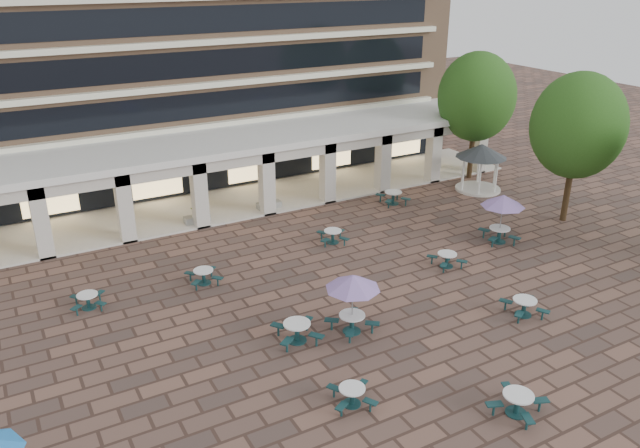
# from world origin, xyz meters

# --- Properties ---
(ground) EXTENTS (120.00, 120.00, 0.00)m
(ground) POSITION_xyz_m (0.00, 0.00, 0.00)
(ground) COLOR brown
(ground) RESTS_ON ground
(retail_arcade) EXTENTS (42.00, 6.60, 4.40)m
(retail_arcade) POSITION_xyz_m (0.00, 14.80, 3.00)
(retail_arcade) COLOR white
(retail_arcade) RESTS_ON ground
(picnic_table_1) EXTENTS (1.84, 1.84, 0.70)m
(picnic_table_1) POSITION_xyz_m (-2.79, -5.40, 0.42)
(picnic_table_1) COLOR #153D41
(picnic_table_1) RESTS_ON ground
(picnic_table_2) EXTENTS (2.16, 2.16, 0.79)m
(picnic_table_2) POSITION_xyz_m (1.88, -8.53, 0.47)
(picnic_table_2) COLOR #153D41
(picnic_table_2) RESTS_ON ground
(picnic_table_3) EXTENTS (2.02, 2.02, 0.77)m
(picnic_table_3) POSITION_xyz_m (6.90, -3.94, 0.46)
(picnic_table_3) COLOR #153D41
(picnic_table_3) RESTS_ON ground
(picnic_table_5) EXTENTS (2.10, 2.10, 0.84)m
(picnic_table_5) POSITION_xyz_m (-2.67, -0.96, 0.50)
(picnic_table_5) COLOR #153D41
(picnic_table_5) RESTS_ON ground
(picnic_table_6) EXTENTS (2.28, 2.28, 2.63)m
(picnic_table_6) POSITION_xyz_m (-0.36, -1.45, 2.24)
(picnic_table_6) COLOR #153D41
(picnic_table_6) RESTS_ON ground
(picnic_table_7) EXTENTS (1.75, 1.75, 0.73)m
(picnic_table_7) POSITION_xyz_m (7.02, 1.38, 0.43)
(picnic_table_7) COLOR #153D41
(picnic_table_7) RESTS_ON ground
(picnic_table_8) EXTENTS (1.69, 1.69, 0.69)m
(picnic_table_8) POSITION_xyz_m (-9.61, 5.87, 0.41)
(picnic_table_8) COLOR #153D41
(picnic_table_8) RESTS_ON ground
(picnic_table_10) EXTENTS (1.94, 1.94, 0.73)m
(picnic_table_10) POSITION_xyz_m (3.44, 6.70, 0.44)
(picnic_table_10) COLOR #153D41
(picnic_table_10) RESTS_ON ground
(picnic_table_11) EXTENTS (2.36, 2.36, 2.73)m
(picnic_table_11) POSITION_xyz_m (11.47, 2.34, 2.32)
(picnic_table_11) COLOR #153D41
(picnic_table_11) RESTS_ON ground
(picnic_table_12) EXTENTS (1.67, 1.67, 0.72)m
(picnic_table_12) POSITION_xyz_m (-4.34, 5.60, 0.43)
(picnic_table_12) COLOR #153D41
(picnic_table_12) RESTS_ON ground
(picnic_table_13) EXTENTS (2.04, 2.04, 0.82)m
(picnic_table_13) POSITION_xyz_m (9.78, 10.00, 0.49)
(picnic_table_13) COLOR #153D41
(picnic_table_13) RESTS_ON ground
(gazebo) EXTENTS (3.39, 3.39, 3.15)m
(gazebo) POSITION_xyz_m (16.33, 9.39, 2.38)
(gazebo) COLOR beige
(gazebo) RESTS_ON ground
(tree_east_a) EXTENTS (5.27, 5.27, 8.78)m
(tree_east_a) POSITION_xyz_m (17.11, 2.84, 5.74)
(tree_east_a) COLOR #382816
(tree_east_a) RESTS_ON ground
(tree_east_c) EXTENTS (5.30, 5.30, 8.82)m
(tree_east_c) POSITION_xyz_m (17.60, 11.71, 5.77)
(tree_east_c) COLOR #382816
(tree_east_c) RESTS_ON ground
(planter_left) EXTENTS (1.50, 0.66, 1.27)m
(planter_left) POSITION_xyz_m (-2.22, 12.90, 0.51)
(planter_left) COLOR #969691
(planter_left) RESTS_ON ground
(planter_right) EXTENTS (1.50, 0.78, 1.22)m
(planter_right) POSITION_xyz_m (2.44, 12.90, 0.47)
(planter_right) COLOR #969691
(planter_right) RESTS_ON ground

